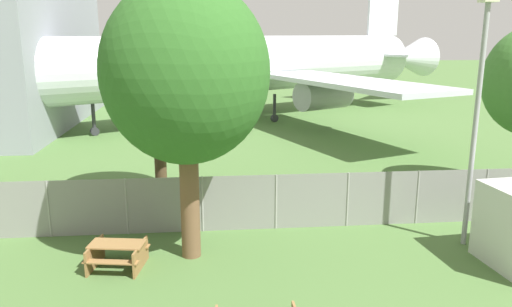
% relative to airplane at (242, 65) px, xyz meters
% --- Properties ---
extents(perimeter_fence, '(56.07, 0.07, 1.96)m').
position_rel_airplane_xyz_m(perimeter_fence, '(-0.41, -23.29, -3.30)').
color(perimeter_fence, gray).
rests_on(perimeter_fence, ground).
extents(airplane, '(41.14, 33.55, 13.06)m').
position_rel_airplane_xyz_m(airplane, '(0.00, 0.00, 0.00)').
color(airplane, silver).
rests_on(airplane, ground).
extents(picnic_bench_near_cabin, '(1.77, 1.64, 0.76)m').
position_rel_airplane_xyz_m(picnic_bench_near_cabin, '(-5.41, -25.84, -3.81)').
color(picnic_bench_near_cabin, olive).
rests_on(picnic_bench_near_cabin, ground).
extents(tree_left_of_cabin, '(4.80, 4.80, 8.25)m').
position_rel_airplane_xyz_m(tree_left_of_cabin, '(-3.29, -25.22, 1.29)').
color(tree_left_of_cabin, brown).
rests_on(tree_left_of_cabin, ground).
extents(tree_far_right, '(3.99, 3.99, 6.75)m').
position_rel_airplane_xyz_m(tree_far_right, '(-4.66, -19.77, 0.25)').
color(tree_far_right, '#4C3823').
rests_on(tree_far_right, ground).
extents(light_mast, '(0.44, 0.44, 7.92)m').
position_rel_airplane_xyz_m(light_mast, '(5.51, -25.17, 0.55)').
color(light_mast, '#99999E').
rests_on(light_mast, ground).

